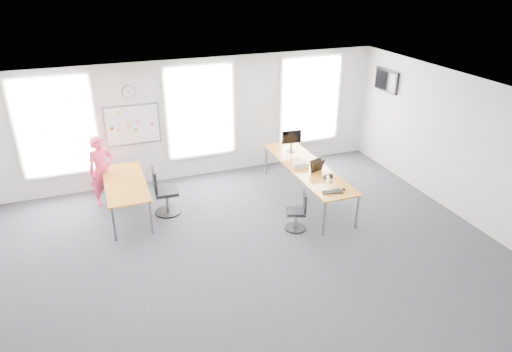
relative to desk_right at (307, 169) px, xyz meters
name	(u,v)px	position (x,y,z in m)	size (l,w,h in m)	color
floor	(241,261)	(-2.23, -1.86, -0.75)	(10.00, 10.00, 0.00)	#27282D
ceiling	(239,105)	(-2.23, -1.86, 2.25)	(10.00, 10.00, 0.00)	white
wall_back	(189,120)	(-2.23, 2.14, 0.75)	(10.00, 10.00, 0.00)	silver
wall_right	(469,151)	(2.77, -1.86, 0.75)	(10.00, 10.00, 0.00)	silver
window_left	(56,127)	(-5.23, 2.11, 0.95)	(1.60, 0.06, 2.20)	white
window_mid	(200,112)	(-1.93, 2.11, 0.95)	(1.60, 0.06, 2.20)	white
window_right	(310,100)	(1.07, 2.11, 0.95)	(1.60, 0.06, 2.20)	white
desk_right	(307,169)	(0.00, 0.00, 0.00)	(0.88, 3.29, 0.80)	orange
desk_left	(125,185)	(-3.99, 0.68, -0.04)	(0.85, 2.13, 0.78)	orange
chair_right	(298,213)	(-0.76, -1.18, -0.38)	(0.49, 0.49, 0.84)	black
chair_left	(163,194)	(-3.24, 0.44, -0.28)	(0.57, 0.57, 1.08)	black
person	(102,171)	(-4.42, 1.37, 0.06)	(0.59, 0.39, 1.62)	#EB355A
whiteboard	(133,125)	(-3.58, 2.11, 0.80)	(1.20, 0.03, 0.90)	white
wall_clock	(128,92)	(-3.58, 2.11, 1.60)	(0.30, 0.30, 0.04)	gray
tv	(386,81)	(2.72, 1.14, 1.55)	(0.06, 0.90, 0.55)	black
keyboard	(332,192)	(-0.09, -1.34, 0.06)	(0.41, 0.15, 0.02)	black
mouse	(344,189)	(0.18, -1.31, 0.07)	(0.07, 0.11, 0.04)	black
lens_cap	(331,183)	(0.10, -0.93, 0.06)	(0.07, 0.07, 0.01)	black
headphones	(328,177)	(0.13, -0.74, 0.10)	(0.20, 0.10, 0.11)	black
laptop_sleeve	(317,166)	(0.08, -0.30, 0.19)	(0.35, 0.28, 0.28)	black
paper_stack	(300,164)	(-0.15, 0.05, 0.11)	(0.33, 0.25, 0.11)	#F0E8C2
monitor	(292,139)	(0.04, 0.97, 0.38)	(0.49, 0.20, 0.55)	black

